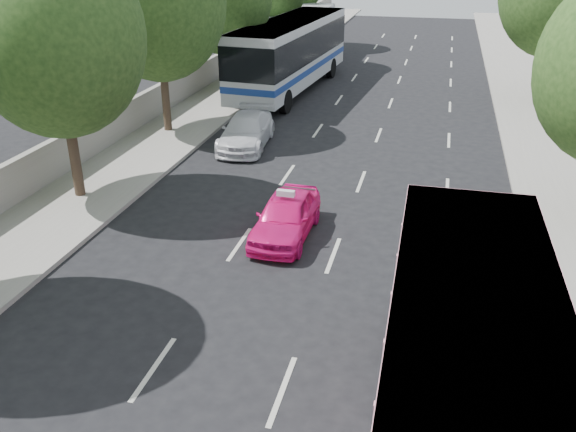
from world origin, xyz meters
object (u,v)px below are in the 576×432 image
(pink_taxi, at_px, (286,216))
(tour_coach_front, at_px, (291,49))
(tour_coach_rear, at_px, (298,34))
(white_pickup, at_px, (246,131))
(pink_bus, at_px, (473,405))

(pink_taxi, bearing_deg, tour_coach_front, 103.99)
(tour_coach_front, height_order, tour_coach_rear, tour_coach_front)
(white_pickup, relative_size, tour_coach_rear, 0.39)
(pink_taxi, xyz_separation_m, tour_coach_rear, (-5.64, 25.81, 1.51))
(pink_taxi, bearing_deg, tour_coach_rear, 103.04)
(pink_taxi, distance_m, white_pickup, 8.98)
(white_pickup, bearing_deg, tour_coach_rear, 90.72)
(pink_bus, bearing_deg, tour_coach_rear, 106.57)
(pink_taxi, bearing_deg, pink_bus, -59.11)
(pink_bus, xyz_separation_m, white_pickup, (-9.00, 17.00, -1.47))
(pink_bus, height_order, tour_coach_rear, tour_coach_rear)
(tour_coach_front, bearing_deg, tour_coach_rear, 104.72)
(white_pickup, height_order, tour_coach_rear, tour_coach_rear)
(tour_coach_front, relative_size, tour_coach_rear, 1.13)
(pink_bus, height_order, pink_taxi, pink_bus)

